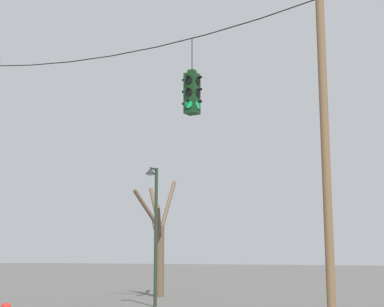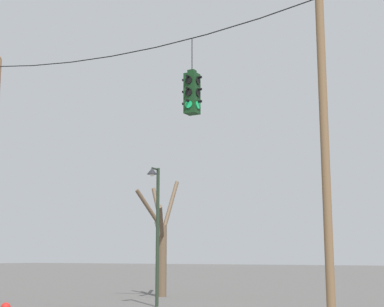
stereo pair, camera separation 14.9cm
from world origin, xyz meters
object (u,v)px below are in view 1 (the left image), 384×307
Objects in this scene: utility_pole_right at (325,152)px; street_lamp at (154,214)px; bare_tree at (159,241)px; traffic_light_near_left_pole at (192,93)px.

street_lamp is (-7.66, 4.70, -0.90)m from utility_pole_right.
street_lamp is at bearing 148.46° from utility_pole_right.
bare_tree is (-10.31, 9.34, -1.73)m from utility_pole_right.
utility_pole_right is 3.97× the size of traffic_light_near_left_pole.
utility_pole_right reaches higher than street_lamp.
utility_pole_right is 1.69× the size of street_lamp.
traffic_light_near_left_pole is at bearing 180.00° from utility_pole_right.
utility_pole_right is 4.03m from traffic_light_near_left_pole.
bare_tree is at bearing 119.68° from street_lamp.
street_lamp is 0.93× the size of bare_tree.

